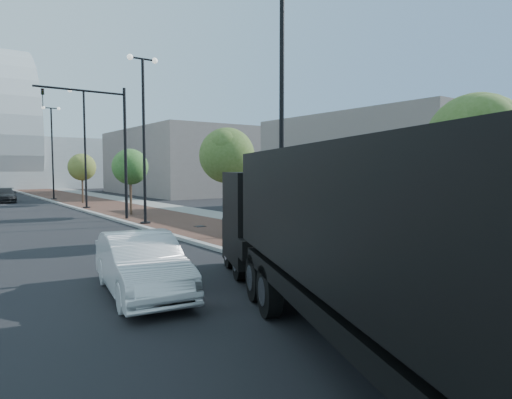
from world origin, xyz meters
TOP-DOWN VIEW (x-y plane):
  - sidewalk at (3.50, 40.00)m, footprint 7.00×140.00m
  - concrete_strip at (6.20, 40.00)m, footprint 2.40×140.00m
  - curb at (0.00, 40.00)m, footprint 0.30×140.00m
  - dump_truck at (-1.89, 5.92)m, footprint 7.53×13.37m
  - white_sedan at (-4.62, 9.12)m, footprint 2.30×4.85m
  - dark_car_far at (-3.62, 46.14)m, footprint 2.31×4.75m
  - pedestrian at (6.28, 17.98)m, footprint 0.68×0.49m
  - streetlight_1 at (0.49, 10.00)m, footprint 1.44×0.56m
  - streetlight_2 at (0.60, 22.00)m, footprint 1.72×0.56m
  - streetlight_3 at (0.49, 34.00)m, footprint 1.44×0.56m
  - streetlight_4 at (0.60, 46.00)m, footprint 1.72×0.56m
  - traffic_mast at (-0.30, 25.00)m, footprint 5.09×0.20m
  - tree_0 at (1.65, 4.02)m, footprint 2.38×2.33m
  - tree_1 at (1.65, 15.02)m, footprint 2.46×2.43m
  - tree_2 at (1.65, 27.02)m, footprint 2.40×2.36m
  - tree_3 at (1.65, 39.02)m, footprint 2.42×2.38m
  - commercial_block_ne at (16.00, 50.00)m, footprint 12.00×22.00m
  - commercial_block_e at (18.00, 20.00)m, footprint 10.00×16.00m
  - utility_cover_1 at (2.40, 8.00)m, footprint 0.50×0.50m
  - utility_cover_2 at (2.40, 19.00)m, footprint 0.50×0.50m

SIDE VIEW (x-z plane):
  - sidewalk at x=3.50m, z-range 0.00..0.12m
  - concrete_strip at x=6.20m, z-range 0.00..0.13m
  - curb at x=0.00m, z-range 0.00..0.14m
  - utility_cover_1 at x=2.40m, z-range 0.12..0.14m
  - utility_cover_2 at x=2.40m, z-range 0.12..0.14m
  - dark_car_far at x=-3.62m, z-range 0.00..1.33m
  - white_sedan at x=-4.62m, z-range 0.00..1.54m
  - pedestrian at x=6.28m, z-range 0.00..1.76m
  - dump_truck at x=-1.89m, z-range -0.28..3.23m
  - tree_2 at x=1.65m, z-range 1.04..5.51m
  - tree_3 at x=1.65m, z-range 1.05..5.54m
  - commercial_block_e at x=18.00m, z-range 0.00..7.00m
  - tree_1 at x=1.65m, z-range 1.25..6.19m
  - tree_0 at x=1.65m, z-range 1.28..6.20m
  - commercial_block_ne at x=16.00m, z-range 0.00..8.00m
  - streetlight_1 at x=0.49m, z-range -0.26..8.95m
  - streetlight_3 at x=0.49m, z-range -0.26..8.95m
  - streetlight_2 at x=0.60m, z-range 0.18..9.46m
  - streetlight_4 at x=0.60m, z-range 0.18..9.46m
  - traffic_mast at x=-0.30m, z-range 0.98..8.98m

